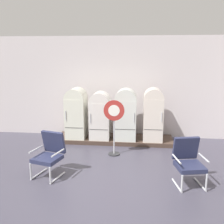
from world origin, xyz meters
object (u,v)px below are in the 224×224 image
(refrigerator_0, at_px, (76,111))
(refrigerator_2, at_px, (126,113))
(armchair_right, at_px, (188,160))
(refrigerator_1, at_px, (100,114))
(sign_stand, at_px, (114,126))
(refrigerator_3, at_px, (153,113))
(armchair_left, at_px, (50,153))

(refrigerator_0, relative_size, refrigerator_2, 0.99)
(refrigerator_0, bearing_deg, armchair_right, -39.95)
(refrigerator_0, xyz_separation_m, refrigerator_1, (0.76, -0.04, -0.06))
(refrigerator_2, height_order, sign_stand, refrigerator_2)
(refrigerator_2, relative_size, armchair_right, 1.58)
(refrigerator_0, xyz_separation_m, sign_stand, (1.29, -1.06, -0.13))
(refrigerator_2, distance_m, refrigerator_3, 0.84)
(refrigerator_2, height_order, refrigerator_3, refrigerator_3)
(armchair_left, relative_size, sign_stand, 0.66)
(armchair_left, relative_size, armchair_right, 1.00)
(refrigerator_3, distance_m, armchair_left, 3.45)
(refrigerator_2, distance_m, sign_stand, 1.04)
(refrigerator_1, bearing_deg, armchair_right, -47.74)
(refrigerator_1, bearing_deg, armchair_left, -108.56)
(refrigerator_2, bearing_deg, armchair_left, -123.83)
(refrigerator_1, relative_size, refrigerator_3, 0.92)
(armchair_left, distance_m, sign_stand, 1.94)
(refrigerator_1, relative_size, refrigerator_2, 0.93)
(refrigerator_1, xyz_separation_m, refrigerator_2, (0.79, -0.01, 0.06))
(refrigerator_0, relative_size, armchair_left, 1.56)
(armchair_left, xyz_separation_m, sign_stand, (1.34, 1.38, 0.29))
(refrigerator_1, xyz_separation_m, refrigerator_3, (1.63, 0.02, 0.07))
(armchair_left, bearing_deg, refrigerator_3, 44.81)
(refrigerator_0, height_order, refrigerator_3, refrigerator_3)
(refrigerator_3, distance_m, armchair_right, 2.62)
(refrigerator_0, height_order, armchair_left, refrigerator_0)
(refrigerator_2, relative_size, sign_stand, 1.03)
(refrigerator_1, height_order, refrigerator_3, refrigerator_3)
(sign_stand, bearing_deg, refrigerator_2, 75.58)
(armchair_right, bearing_deg, refrigerator_2, 120.63)
(refrigerator_1, relative_size, armchair_right, 1.46)
(refrigerator_0, distance_m, armchair_left, 2.47)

